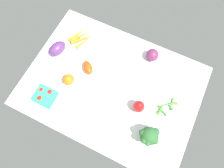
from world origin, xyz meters
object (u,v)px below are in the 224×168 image
Objects in this scene: bell_pepper_red at (139,107)px; carrot_bunch at (82,37)px; red_onion_near_basket at (152,55)px; okra_pile at (166,106)px; heirloom_tomato_orange at (68,80)px; broccoli_head at (149,136)px; berry_basket at (45,96)px; eggplant at (57,49)px; roma_tomato at (88,68)px.

carrot_bunch is (-52.39, 27.78, -3.48)cm from bell_pepper_red.
red_onion_near_basket reaches higher than okra_pile.
carrot_bunch is 1.43× the size of okra_pile.
broccoli_head reaches higher than heirloom_tomato_orange.
berry_basket is at bearing -131.69° from red_onion_near_basket.
bell_pepper_red is 0.73× the size of okra_pile.
berry_basket is 31.41cm from eggplant.
broccoli_head reaches higher than berry_basket.
broccoli_head is (11.12, -12.76, 2.30)cm from bell_pepper_red.
okra_pile is at bearing -137.38° from roma_tomato.
bell_pepper_red is at bearing -150.03° from okra_pile.
eggplant is (-55.68, -21.87, -0.09)cm from red_onion_near_basket.
heirloom_tomato_orange is 13.84cm from roma_tomato.
broccoli_head is (72.11, -25.04, 3.35)cm from eggplant.
red_onion_near_basket is at bearing 109.30° from broccoli_head.
carrot_bunch is 69.28cm from okra_pile.
eggplant is at bearing 160.85° from broccoli_head.
eggplant is at bearing 37.12° from roma_tomato.
roma_tomato is at bearing -78.40° from eggplant.
red_onion_near_basket is 0.41× the size of carrot_bunch.
bell_pepper_red is 0.51× the size of carrot_bunch.
berry_basket is at bearing -88.79° from carrot_bunch.
bell_pepper_red is 38.88cm from roma_tomato.
red_onion_near_basket is at bearing 98.84° from bell_pepper_red.
carrot_bunch is 1.58× the size of broccoli_head.
broccoli_head is at bearing -48.92° from bell_pepper_red.
bell_pepper_red is 62.22cm from eggplant.
eggplant is (-75.02, 4.19, 3.00)cm from okra_pile.
okra_pile is 1.10× the size of broccoli_head.
heirloom_tomato_orange is 0.73× the size of roma_tomato.
broccoli_head is 53.77cm from roma_tomato.
berry_basket is 45.44cm from carrot_bunch.
heirloom_tomato_orange reaches higher than roma_tomato.
berry_basket is 30.36cm from roma_tomato.
berry_basket is 69.35cm from red_onion_near_basket.
red_onion_near_basket is at bearing 7.71° from carrot_bunch.
bell_pepper_red is at bearing -81.16° from red_onion_near_basket.
bell_pepper_red reaches higher than red_onion_near_basket.
berry_basket is at bearing -175.55° from broccoli_head.
roma_tomato is at bearing -51.26° from carrot_bunch.
roma_tomato is (-37.66, 9.43, -2.14)cm from bell_pepper_red.
broccoli_head is (-2.92, -20.85, 6.35)cm from okra_pile.
red_onion_near_basket is 0.83× the size of roma_tomato.
berry_basket is at bearing -158.55° from okra_pile.
berry_basket is 0.82× the size of okra_pile.
broccoli_head is at bearing 4.45° from berry_basket.
red_onion_near_basket is at bearing 126.59° from okra_pile.
broccoli_head is at bearing -160.36° from roma_tomato.
red_onion_near_basket is 0.59× the size of okra_pile.
broccoli_head is at bearing -70.70° from red_onion_near_basket.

